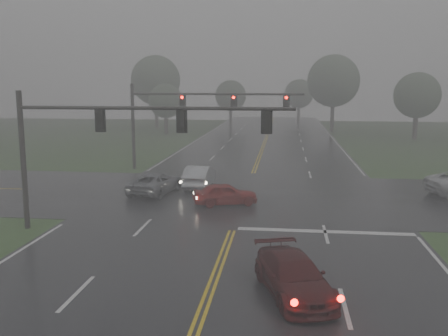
# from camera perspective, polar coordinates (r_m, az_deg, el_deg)

# --- Properties ---
(main_road) EXTENTS (18.00, 160.00, 0.02)m
(main_road) POSITION_cam_1_polar(r_m,az_deg,el_deg) (30.33, 2.13, -3.98)
(main_road) COLOR black
(main_road) RESTS_ON ground
(cross_street) EXTENTS (120.00, 14.00, 0.02)m
(cross_street) POSITION_cam_1_polar(r_m,az_deg,el_deg) (32.27, 2.44, -3.15)
(cross_street) COLOR black
(cross_street) RESTS_ON ground
(stop_bar) EXTENTS (8.50, 0.50, 0.01)m
(stop_bar) POSITION_cam_1_polar(r_m,az_deg,el_deg) (24.90, 11.46, -7.19)
(stop_bar) COLOR silver
(stop_bar) RESTS_ON ground
(sedan_maroon) EXTENTS (3.21, 4.96, 1.34)m
(sedan_maroon) POSITION_cam_1_polar(r_m,az_deg,el_deg) (17.67, 7.89, -14.20)
(sedan_maroon) COLOR #3D0B0C
(sedan_maroon) RESTS_ON ground
(sedan_red) EXTENTS (4.09, 2.60, 1.30)m
(sedan_red) POSITION_cam_1_polar(r_m,az_deg,el_deg) (29.76, 0.15, -4.23)
(sedan_red) COLOR maroon
(sedan_red) RESTS_ON ground
(sedan_silver) EXTENTS (1.68, 4.65, 1.53)m
(sedan_silver) POSITION_cam_1_polar(r_m,az_deg,el_deg) (34.82, -2.81, -2.21)
(sedan_silver) COLOR #ABAFB3
(sedan_silver) RESTS_ON ground
(car_grey) EXTENTS (3.10, 5.25, 1.37)m
(car_grey) POSITION_cam_1_polar(r_m,az_deg,el_deg) (33.24, -7.79, -2.86)
(car_grey) COLOR slate
(car_grey) RESTS_ON ground
(signal_gantry_near) EXTENTS (13.28, 0.30, 6.80)m
(signal_gantry_near) POSITION_cam_1_polar(r_m,az_deg,el_deg) (24.34, -13.57, 3.90)
(signal_gantry_near) COLOR black
(signal_gantry_near) RESTS_ON ground
(signal_gantry_far) EXTENTS (14.28, 0.36, 7.15)m
(signal_gantry_far) POSITION_cam_1_polar(r_m,az_deg,el_deg) (41.44, -4.41, 6.73)
(signal_gantry_far) COLOR black
(signal_gantry_far) RESTS_ON ground
(tree_nw_a) EXTENTS (4.90, 4.90, 7.19)m
(tree_nw_a) POSITION_cam_1_polar(r_m,az_deg,el_deg) (72.26, -6.69, 7.61)
(tree_nw_a) COLOR #30271F
(tree_nw_a) RESTS_ON ground
(tree_ne_a) EXTENTS (7.84, 7.84, 11.51)m
(tree_ne_a) POSITION_cam_1_polar(r_m,az_deg,el_deg) (77.62, 12.40, 9.69)
(tree_ne_a) COLOR #30271F
(tree_ne_a) RESTS_ON ground
(tree_n_mid) EXTENTS (5.32, 5.32, 7.82)m
(tree_n_mid) POSITION_cam_1_polar(r_m,az_deg,el_deg) (86.61, 0.77, 8.26)
(tree_n_mid) COLOR #30271F
(tree_n_mid) RESTS_ON ground
(tree_e_near) EXTENTS (5.89, 5.89, 8.64)m
(tree_e_near) POSITION_cam_1_polar(r_m,az_deg,el_deg) (69.30, 21.20, 7.74)
(tree_e_near) COLOR #30271F
(tree_e_near) RESTS_ON ground
(tree_nw_b) EXTENTS (7.99, 7.99, 11.73)m
(tree_nw_b) POSITION_cam_1_polar(r_m,az_deg,el_deg) (82.55, -7.81, 9.90)
(tree_nw_b) COLOR #30271F
(tree_nw_b) RESTS_ON ground
(tree_n_far) EXTENTS (5.49, 5.49, 8.06)m
(tree_n_far) POSITION_cam_1_polar(r_m,az_deg,el_deg) (96.41, 8.57, 8.38)
(tree_n_far) COLOR #30271F
(tree_n_far) RESTS_ON ground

